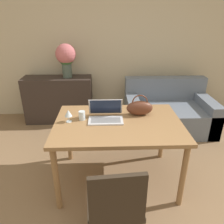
# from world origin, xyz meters

# --- Properties ---
(wall_back) EXTENTS (10.00, 0.06, 2.70)m
(wall_back) POSITION_xyz_m (0.00, 2.65, 1.35)
(wall_back) COLOR beige
(wall_back) RESTS_ON ground_plane
(dining_table) EXTENTS (1.38, 0.96, 0.78)m
(dining_table) POSITION_xyz_m (0.06, 0.67, 0.69)
(dining_table) COLOR olive
(dining_table) RESTS_ON ground_plane
(chair) EXTENTS (0.48, 0.48, 0.87)m
(chair) POSITION_xyz_m (-0.01, -0.17, 0.49)
(chair) COLOR #2D2319
(chair) RESTS_ON ground_plane
(couch) EXTENTS (1.44, 0.96, 0.82)m
(couch) POSITION_xyz_m (1.02, 1.97, 0.28)
(couch) COLOR slate
(couch) RESTS_ON ground_plane
(sideboard) EXTENTS (1.20, 0.40, 0.83)m
(sideboard) POSITION_xyz_m (-0.92, 2.32, 0.42)
(sideboard) COLOR #332823
(sideboard) RESTS_ON ground_plane
(laptop) EXTENTS (0.38, 0.29, 0.21)m
(laptop) POSITION_xyz_m (-0.07, 0.76, 0.84)
(laptop) COLOR silver
(laptop) RESTS_ON dining_table
(drinking_glass) EXTENTS (0.07, 0.07, 0.10)m
(drinking_glass) POSITION_xyz_m (-0.33, 0.74, 0.83)
(drinking_glass) COLOR silver
(drinking_glass) RESTS_ON dining_table
(wine_glass) EXTENTS (0.08, 0.08, 0.14)m
(wine_glass) POSITION_xyz_m (-0.47, 0.69, 0.88)
(wine_glass) COLOR silver
(wine_glass) RESTS_ON dining_table
(handbag) EXTENTS (0.30, 0.14, 0.25)m
(handbag) POSITION_xyz_m (0.32, 0.84, 0.87)
(handbag) COLOR #592D1E
(handbag) RESTS_ON dining_table
(flower_vase) EXTENTS (0.34, 0.34, 0.57)m
(flower_vase) POSITION_xyz_m (-0.73, 2.32, 1.19)
(flower_vase) COLOR #47564C
(flower_vase) RESTS_ON sideboard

